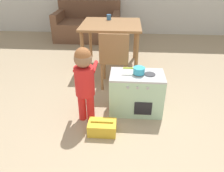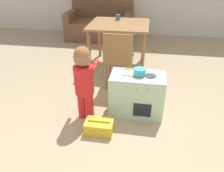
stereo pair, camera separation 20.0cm
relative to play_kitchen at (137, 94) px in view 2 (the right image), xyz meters
name	(u,v)px [view 2 (the right image)]	position (x,y,z in m)	size (l,w,h in m)	color
ground_plane	(118,165)	(-0.10, -0.84, -0.25)	(16.00, 16.00, 0.00)	tan
play_kitchen	(137,94)	(0.00, 0.00, 0.00)	(0.61, 0.37, 0.50)	#B2DBB7
toy_pot	(139,71)	(0.01, 0.00, 0.30)	(0.25, 0.13, 0.07)	#38B2D6
child_figure	(84,76)	(-0.56, -0.21, 0.29)	(0.23, 0.36, 0.86)	red
toy_basket	(99,127)	(-0.36, -0.44, -0.18)	(0.29, 0.19, 0.15)	gold
dining_table	(119,30)	(-0.39, 1.33, 0.39)	(0.95, 0.89, 0.73)	olive
dining_chair_near	(119,58)	(-0.29, 0.57, 0.20)	(0.39, 0.39, 0.81)	olive
couch	(100,25)	(-1.05, 2.91, 0.05)	(1.47, 0.91, 0.82)	brown
cup_on_table	(118,17)	(-0.45, 1.58, 0.53)	(0.08, 0.08, 0.09)	teal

